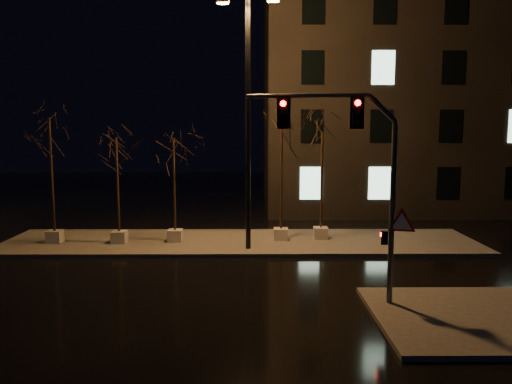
{
  "coord_description": "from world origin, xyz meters",
  "views": [
    {
      "loc": [
        0.56,
        -16.87,
        5.33
      ],
      "look_at": [
        0.71,
        3.18,
        2.8
      ],
      "focal_mm": 35.0,
      "sensor_mm": 36.0,
      "label": 1
    }
  ],
  "objects": [
    {
      "name": "tree_3",
      "position": [
        1.91,
        6.18,
        4.54
      ],
      "size": [
        1.8,
        1.8,
        5.78
      ],
      "color": "#AAA79E",
      "rests_on": "median"
    },
    {
      "name": "tree_1",
      "position": [
        -5.54,
        5.59,
        3.89
      ],
      "size": [
        1.8,
        1.8,
        4.93
      ],
      "color": "#AAA79E",
      "rests_on": "median"
    },
    {
      "name": "traffic_signal_mast",
      "position": [
        3.69,
        -2.25,
        4.24
      ],
      "size": [
        5.04,
        0.92,
        6.22
      ],
      "rotation": [
        0.0,
        0.0,
        -0.16
      ],
      "color": "#55575C",
      "rests_on": "sidewalk_corner"
    },
    {
      "name": "building",
      "position": [
        14.0,
        18.0,
        7.5
      ],
      "size": [
        25.0,
        12.0,
        15.0
      ],
      "primitive_type": "cube",
      "color": "black",
      "rests_on": "ground"
    },
    {
      "name": "median",
      "position": [
        0.0,
        6.0,
        0.07
      ],
      "size": [
        22.0,
        5.0,
        0.15
      ],
      "primitive_type": "cube",
      "color": "#44423C",
      "rests_on": "ground"
    },
    {
      "name": "tree_2",
      "position": [
        -3.02,
        5.87,
        3.82
      ],
      "size": [
        1.8,
        1.8,
        4.83
      ],
      "color": "#AAA79E",
      "rests_on": "median"
    },
    {
      "name": "streetlight_main",
      "position": [
        0.38,
        4.47,
        6.28
      ],
      "size": [
        2.66,
        0.72,
        10.63
      ],
      "rotation": [
        0.0,
        0.0,
        -0.16
      ],
      "color": "black",
      "rests_on": "median"
    },
    {
      "name": "ground",
      "position": [
        0.0,
        0.0,
        0.0
      ],
      "size": [
        90.0,
        90.0,
        0.0
      ],
      "primitive_type": "plane",
      "color": "black",
      "rests_on": "ground"
    },
    {
      "name": "tree_4",
      "position": [
        3.82,
        6.39,
        4.09
      ],
      "size": [
        1.8,
        1.8,
        5.2
      ],
      "color": "#AAA79E",
      "rests_on": "median"
    },
    {
      "name": "sidewalk_corner",
      "position": [
        7.5,
        -3.5,
        0.07
      ],
      "size": [
        7.0,
        5.0,
        0.15
      ],
      "primitive_type": "cube",
      "color": "#44423C",
      "rests_on": "ground"
    },
    {
      "name": "tree_0",
      "position": [
        -8.54,
        5.71,
        4.58
      ],
      "size": [
        1.8,
        1.8,
        5.83
      ],
      "color": "#AAA79E",
      "rests_on": "median"
    }
  ]
}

